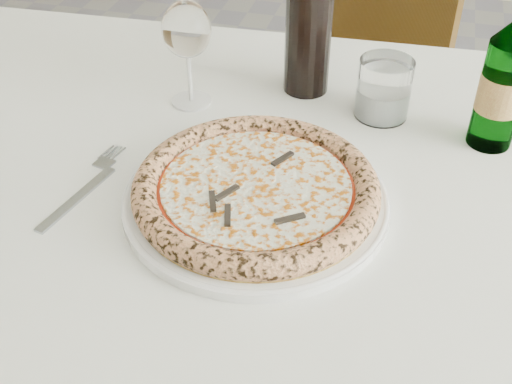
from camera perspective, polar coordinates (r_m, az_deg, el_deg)
dining_table at (r=1.00m, az=1.49°, el=-1.23°), size 1.54×0.96×0.76m
chair_far at (r=1.76m, az=8.98°, el=11.83°), size 0.55×0.55×0.93m
plate at (r=0.87m, az=0.00°, el=-0.58°), size 0.36×0.36×0.02m
pizza at (r=0.86m, az=-0.00°, el=0.34°), size 0.33×0.33×0.03m
fork at (r=0.93m, az=-14.92°, el=0.40°), size 0.05×0.22×0.00m
wine_glass at (r=1.04m, az=-6.19°, el=13.94°), size 0.08×0.08×0.18m
tumbler at (r=1.06m, az=11.25°, el=8.68°), size 0.09×0.09×0.10m
beer_bottle at (r=1.00m, az=21.14°, el=9.04°), size 0.07×0.07×0.26m
wine_bottle at (r=1.08m, az=4.76°, el=15.37°), size 0.08×0.08×0.31m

